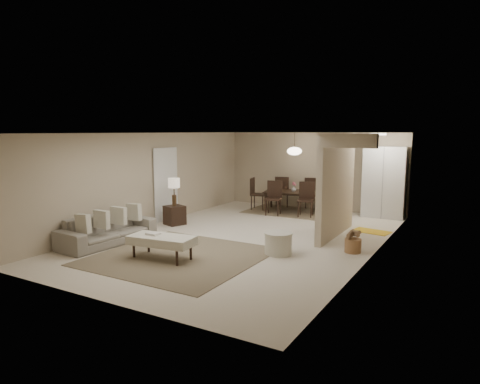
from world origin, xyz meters
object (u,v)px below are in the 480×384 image
Objects in this scene: wicker_basket at (353,246)px; ottoman_bench at (162,241)px; side_table at (175,215)px; dining_table at (293,201)px; pantry_cabinet at (385,182)px; sofa at (108,230)px; round_pouf at (278,243)px.

ottoman_bench is at bearing -143.25° from wicker_basket.
side_table is at bearing 176.91° from wicker_basket.
wicker_basket is 4.72m from dining_table.
ottoman_bench is 3.99m from wicker_basket.
pantry_cabinet is 4.03× the size of side_table.
sofa reaches higher than ottoman_bench.
sofa is at bearing 163.39° from ottoman_bench.
side_table is at bearing 162.22° from round_pouf.
ottoman_bench is 0.76× the size of dining_table.
pantry_cabinet is at bearing 93.21° from wicker_basket.
pantry_cabinet is at bearing -34.26° from sofa.
ottoman_bench is (1.84, -0.30, 0.05)m from sofa.
wicker_basket is (4.98, -0.27, -0.11)m from side_table.
ottoman_bench is 2.39m from round_pouf.
side_table is (-4.75, -3.88, -0.79)m from pantry_cabinet.
dining_table is (0.27, 6.08, -0.06)m from ottoman_bench.
pantry_cabinet reaches higher than wicker_basket.
side_table is 1.50× the size of wicker_basket.
round_pouf is at bearing -84.01° from dining_table.
sofa reaches higher than side_table.
dining_table is (-2.92, 3.70, 0.17)m from wicker_basket.
pantry_cabinet is 4.25m from wicker_basket.
sofa is at bearing -127.61° from pantry_cabinet.
side_table is 0.89× the size of round_pouf.
pantry_cabinet is 7.90m from sofa.
pantry_cabinet reaches higher than side_table.
side_table is 4.99m from wicker_basket.
dining_table is (-2.69, -0.45, -0.73)m from pantry_cabinet.
side_table is at bearing 2.13° from sofa.
side_table reaches higher than ottoman_bench.
sofa reaches higher than dining_table.
ottoman_bench is 3.20m from side_table.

